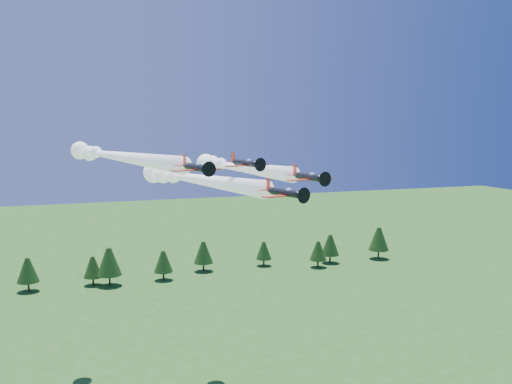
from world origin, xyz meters
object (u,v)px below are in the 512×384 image
object	(u,v)px
plane_left	(114,156)
plane_right	(236,167)
plane_lead	(192,178)
plane_slot	(246,163)

from	to	relation	value
plane_left	plane_right	xyz separation A→B (m)	(21.59, -3.16, -2.29)
plane_lead	plane_slot	distance (m)	12.44
plane_lead	plane_right	distance (m)	15.25
plane_lead	plane_left	world-z (taller)	plane_left
plane_lead	plane_slot	world-z (taller)	plane_slot
plane_lead	plane_left	bearing A→B (deg)	110.93
plane_right	plane_slot	size ratio (longest dim) A/B	5.30
plane_left	plane_right	bearing A→B (deg)	-21.47
plane_left	plane_right	size ratio (longest dim) A/B	1.37
plane_left	plane_right	distance (m)	21.94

